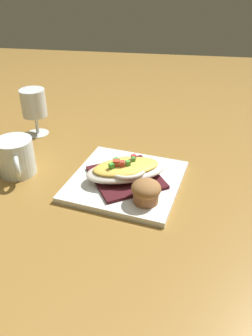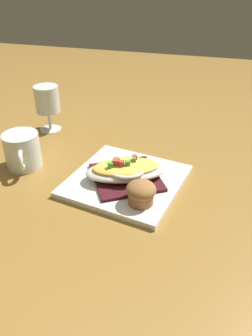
# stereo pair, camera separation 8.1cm
# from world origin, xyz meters

# --- Properties ---
(ground_plane) EXTENTS (2.60, 2.60, 0.00)m
(ground_plane) POSITION_xyz_m (0.00, 0.00, 0.00)
(ground_plane) COLOR olive
(square_plate) EXTENTS (0.30, 0.30, 0.01)m
(square_plate) POSITION_xyz_m (0.00, 0.00, 0.01)
(square_plate) COLOR white
(square_plate) RESTS_ON ground_plane
(folded_napkin) EXTENTS (0.21, 0.21, 0.01)m
(folded_napkin) POSITION_xyz_m (0.00, 0.00, 0.02)
(folded_napkin) COLOR #45151B
(folded_napkin) RESTS_ON square_plate
(gratin_dish) EXTENTS (0.22, 0.17, 0.05)m
(gratin_dish) POSITION_xyz_m (-0.00, -0.00, 0.04)
(gratin_dish) COLOR silver
(gratin_dish) RESTS_ON folded_napkin
(muffin) EXTENTS (0.07, 0.07, 0.05)m
(muffin) POSITION_xyz_m (0.06, -0.08, 0.04)
(muffin) COLOR #A26741
(muffin) RESTS_ON square_plate
(coffee_mug) EXTENTS (0.09, 0.12, 0.09)m
(coffee_mug) POSITION_xyz_m (-0.28, 0.01, 0.04)
(coffee_mug) COLOR white
(coffee_mug) RESTS_ON ground_plane
(stemmed_glass) EXTENTS (0.07, 0.07, 0.14)m
(stemmed_glass) POSITION_xyz_m (-0.31, 0.23, 0.09)
(stemmed_glass) COLOR white
(stemmed_glass) RESTS_ON ground_plane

